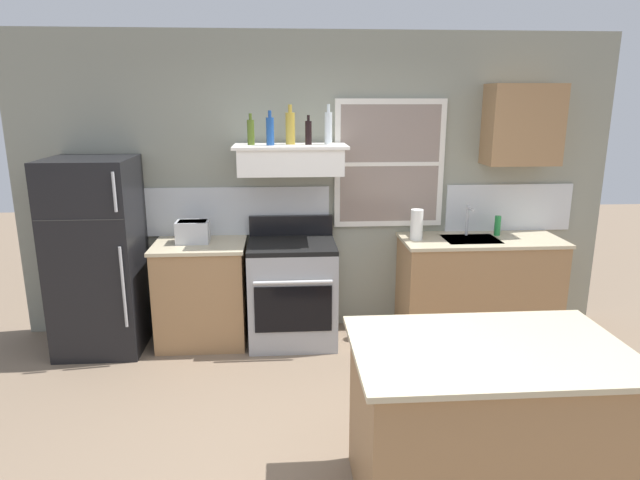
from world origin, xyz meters
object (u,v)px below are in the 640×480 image
(toaster, at_px, (193,231))
(bottle_olive_oil_square, at_px, (251,132))
(bottle_clear_tall, at_px, (328,128))
(bottle_blue_liqueur, at_px, (270,131))
(bottle_balsamic_dark, at_px, (308,132))
(refrigerator, at_px, (97,256))
(stove_range, at_px, (292,291))
(paper_towel_roll, at_px, (417,225))
(kitchen_island, at_px, (484,425))
(dish_soap_bottle, at_px, (497,226))
(bottle_champagne_gold_foil, at_px, (290,128))

(toaster, height_order, bottle_olive_oil_square, bottle_olive_oil_square)
(bottle_clear_tall, bearing_deg, bottle_blue_liqueur, -172.25)
(bottle_balsamic_dark, xyz_separation_m, bottle_clear_tall, (0.17, 0.03, 0.04))
(bottle_olive_oil_square, distance_m, bottle_balsamic_dark, 0.48)
(refrigerator, distance_m, stove_range, 1.69)
(refrigerator, distance_m, paper_towel_roll, 2.76)
(paper_towel_roll, bearing_deg, stove_range, -178.06)
(bottle_blue_liqueur, bearing_deg, bottle_clear_tall, 7.75)
(bottle_balsamic_dark, distance_m, paper_towel_roll, 1.25)
(stove_range, distance_m, kitchen_island, 2.35)
(stove_range, height_order, bottle_blue_liqueur, bottle_blue_liqueur)
(bottle_olive_oil_square, relative_size, dish_soap_bottle, 1.44)
(refrigerator, xyz_separation_m, bottle_champagne_gold_foil, (1.65, 0.16, 1.06))
(bottle_balsamic_dark, bearing_deg, bottle_olive_oil_square, 178.64)
(stove_range, bearing_deg, paper_towel_roll, 1.94)
(refrigerator, xyz_separation_m, bottle_olive_oil_square, (1.32, 0.12, 1.03))
(refrigerator, distance_m, toaster, 0.82)
(dish_soap_bottle, bearing_deg, toaster, -178.54)
(bottle_blue_liqueur, height_order, kitchen_island, bottle_blue_liqueur)
(toaster, xyz_separation_m, stove_range, (0.85, -0.07, -0.54))
(bottle_champagne_gold_foil, xyz_separation_m, paper_towel_roll, (1.10, -0.10, -0.84))
(bottle_blue_liqueur, bearing_deg, dish_soap_bottle, 2.63)
(stove_range, height_order, bottle_clear_tall, bottle_clear_tall)
(bottle_clear_tall, relative_size, kitchen_island, 0.24)
(toaster, height_order, bottle_clear_tall, bottle_clear_tall)
(stove_range, relative_size, bottle_blue_liqueur, 3.83)
(bottle_balsamic_dark, height_order, paper_towel_roll, bottle_balsamic_dark)
(stove_range, distance_m, bottle_balsamic_dark, 1.39)
(stove_range, bearing_deg, bottle_blue_liqueur, 165.41)
(refrigerator, bearing_deg, bottle_olive_oil_square, 5.02)
(toaster, height_order, kitchen_island, toaster)
(refrigerator, relative_size, stove_range, 1.52)
(toaster, bearing_deg, bottle_balsamic_dark, 0.79)
(dish_soap_bottle, xyz_separation_m, kitchen_island, (-0.92, -2.28, -0.54))
(bottle_olive_oil_square, distance_m, kitchen_island, 2.94)
(bottle_clear_tall, bearing_deg, dish_soap_bottle, 0.99)
(bottle_clear_tall, distance_m, kitchen_island, 2.74)
(bottle_olive_oil_square, xyz_separation_m, dish_soap_bottle, (2.21, 0.04, -0.85))
(stove_range, distance_m, paper_towel_roll, 1.25)
(bottle_clear_tall, xyz_separation_m, dish_soap_bottle, (1.55, 0.03, -0.89))
(bottle_olive_oil_square, height_order, dish_soap_bottle, bottle_olive_oil_square)
(stove_range, relative_size, dish_soap_bottle, 6.06)
(bottle_olive_oil_square, bearing_deg, bottle_balsamic_dark, -1.36)
(refrigerator, xyz_separation_m, stove_range, (1.65, 0.02, -0.36))
(bottle_balsamic_dark, bearing_deg, stove_range, -152.10)
(toaster, bearing_deg, bottle_blue_liqueur, -2.02)
(stove_range, xyz_separation_m, bottle_clear_tall, (0.33, 0.11, 1.42))
(toaster, relative_size, bottle_balsamic_dark, 1.21)
(dish_soap_bottle, height_order, kitchen_island, dish_soap_bottle)
(dish_soap_bottle, bearing_deg, refrigerator, -177.40)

